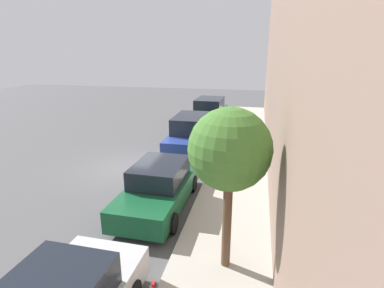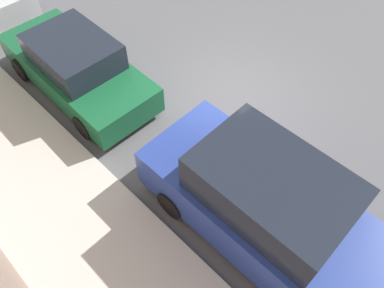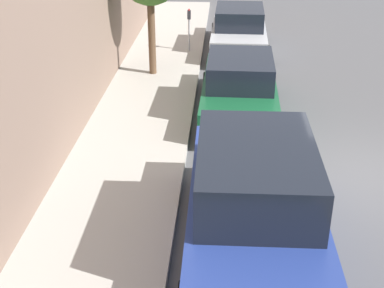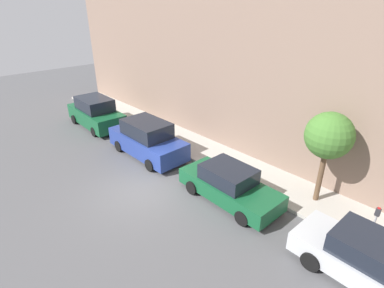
{
  "view_description": "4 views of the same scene",
  "coord_description": "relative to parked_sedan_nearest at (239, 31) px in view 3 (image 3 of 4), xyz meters",
  "views": [
    {
      "loc": [
        5.39,
        -11.79,
        5.1
      ],
      "look_at": [
        2.57,
        1.04,
        1.0
      ],
      "focal_mm": 28.0,
      "sensor_mm": 36.0,
      "label": 1
    },
    {
      "loc": [
        5.39,
        3.98,
        6.86
      ],
      "look_at": [
        2.2,
        0.81,
        1.0
      ],
      "focal_mm": 35.0,
      "sensor_mm": 36.0,
      "label": 2
    },
    {
      "loc": [
        2.74,
        9.6,
        5.45
      ],
      "look_at": [
        3.3,
        0.72,
        1.0
      ],
      "focal_mm": 50.0,
      "sensor_mm": 36.0,
      "label": 3
    },
    {
      "loc": [
        -6.01,
        -9.76,
        7.68
      ],
      "look_at": [
        3.52,
        0.52,
        1.0
      ],
      "focal_mm": 28.0,
      "sensor_mm": 36.0,
      "label": 4
    }
  ],
  "objects": [
    {
      "name": "parked_suv_third",
      "position": [
        -0.04,
        11.3,
        0.21
      ],
      "size": [
        2.08,
        4.82,
        1.98
      ],
      "color": "navy",
      "rests_on": "ground_plane"
    },
    {
      "name": "parked_sedan_second",
      "position": [
        0.08,
        5.57,
        0.0
      ],
      "size": [
        1.92,
        4.53,
        1.54
      ],
      "color": "#14512D",
      "rests_on": "ground_plane"
    },
    {
      "name": "parking_meter_near",
      "position": [
        1.68,
        0.51,
        0.29
      ],
      "size": [
        0.11,
        0.15,
        1.4
      ],
      "color": "#ADADB2",
      "rests_on": "sidewalk"
    },
    {
      "name": "ground_plane",
      "position": [
        -2.27,
        8.61,
        -0.73
      ],
      "size": [
        60.0,
        60.0,
        0.0
      ],
      "primitive_type": "plane",
      "color": "#515154"
    },
    {
      "name": "parked_sedan_nearest",
      "position": [
        0.0,
        0.0,
        0.0
      ],
      "size": [
        1.92,
        4.53,
        1.54
      ],
      "color": "#B7BABF",
      "rests_on": "ground_plane"
    },
    {
      "name": "sidewalk",
      "position": [
        2.48,
        8.61,
        -0.65
      ],
      "size": [
        2.49,
        32.0,
        0.15
      ],
      "color": "#B2ADA3",
      "rests_on": "ground_plane"
    }
  ]
}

